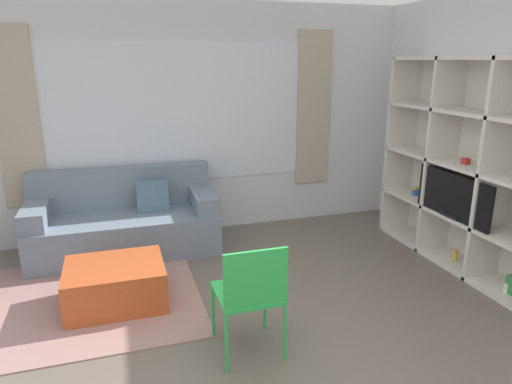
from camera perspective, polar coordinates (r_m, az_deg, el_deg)
The scene contains 7 objects.
wall_back at distance 5.47m, azimuth -9.66°, elevation 8.72°, with size 6.74×0.11×2.70m.
wall_right at distance 5.22m, azimuth 25.71°, elevation 6.95°, with size 0.07×4.34×2.70m, color silver.
area_rug at distance 4.42m, azimuth -23.18°, elevation -12.69°, with size 2.36×1.79×0.01m, color gray.
shelving_unit at distance 4.98m, azimuth 25.15°, elevation 2.78°, with size 0.41×2.22×2.08m.
couch_main at distance 5.22m, azimuth -16.02°, elevation -3.76°, with size 1.97×0.83×0.89m.
ottoman at distance 4.19m, azimuth -17.14°, elevation -10.99°, with size 0.82×0.67×0.37m.
folding_chair at distance 3.21m, azimuth -0.66°, elevation -12.20°, with size 0.44×0.46×0.86m.
Camera 1 is at (-0.74, -2.20, 2.05)m, focal length 32.00 mm.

